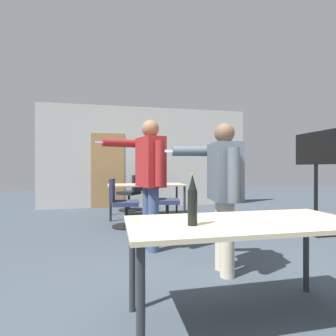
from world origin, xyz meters
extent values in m
cube|color=beige|center=(0.00, 5.93, 1.41)|extent=(5.89, 0.10, 2.81)
cube|color=#AD7F4C|center=(-1.10, 5.87, 1.02)|extent=(0.90, 0.02, 2.05)
cube|color=#C6B793|center=(-0.04, 0.22, 0.71)|extent=(1.67, 0.75, 0.03)
cylinder|color=#2D2D33|center=(-0.81, -0.09, 0.35)|extent=(0.05, 0.05, 0.70)
cylinder|color=#2D2D33|center=(-0.81, 0.53, 0.35)|extent=(0.05, 0.05, 0.70)
cylinder|color=#2D2D33|center=(0.73, 0.53, 0.35)|extent=(0.05, 0.05, 0.70)
cube|color=#C6B793|center=(-0.22, 4.37, 0.71)|extent=(1.70, 0.84, 0.03)
cylinder|color=#2D2D33|center=(-1.01, 4.01, 0.35)|extent=(0.05, 0.05, 0.70)
cylinder|color=#2D2D33|center=(0.57, 4.01, 0.35)|extent=(0.05, 0.05, 0.70)
cylinder|color=#2D2D33|center=(-1.01, 4.73, 0.35)|extent=(0.05, 0.05, 0.70)
cylinder|color=#2D2D33|center=(0.57, 4.73, 0.35)|extent=(0.05, 0.05, 0.70)
cube|color=black|center=(2.40, 2.31, 0.01)|extent=(0.44, 0.56, 0.03)
cylinder|color=black|center=(2.40, 2.31, 0.59)|extent=(0.06, 0.06, 1.13)
cube|color=black|center=(2.40, 2.31, 1.44)|extent=(0.04, 0.95, 0.56)
cube|color=#14331E|center=(2.42, 2.31, 1.44)|extent=(0.01, 0.87, 0.49)
cylinder|color=beige|center=(0.17, 0.97, 0.38)|extent=(0.15, 0.15, 0.76)
cylinder|color=beige|center=(0.20, 1.17, 0.38)|extent=(0.15, 0.15, 0.76)
cube|color=#4C5660|center=(0.19, 1.07, 1.06)|extent=(0.32, 0.50, 0.60)
sphere|color=brown|center=(0.19, 1.07, 1.47)|extent=(0.21, 0.21, 0.21)
cylinder|color=#4C5660|center=(0.15, 0.78, 1.04)|extent=(0.11, 0.11, 0.52)
cylinder|color=#4C5660|center=(-0.03, 1.39, 1.30)|extent=(0.53, 0.18, 0.11)
cube|color=white|center=(-0.32, 1.43, 1.30)|extent=(0.12, 0.05, 0.03)
cylinder|color=#3D4C75|center=(-0.44, 1.91, 0.42)|extent=(0.14, 0.14, 0.85)
cylinder|color=#3D4C75|center=(-0.49, 2.10, 0.42)|extent=(0.14, 0.14, 0.85)
cube|color=maroon|center=(-0.47, 2.00, 1.18)|extent=(0.38, 0.52, 0.67)
sphere|color=#936B4C|center=(-0.47, 2.00, 1.63)|extent=(0.23, 0.23, 0.23)
cylinder|color=maroon|center=(-0.39, 1.73, 1.16)|extent=(0.11, 0.11, 0.58)
cylinder|color=maroon|center=(-0.82, 2.20, 1.45)|extent=(0.59, 0.26, 0.11)
cube|color=white|center=(-1.13, 2.11, 1.45)|extent=(0.13, 0.07, 0.03)
cylinder|color=black|center=(-0.72, 3.41, 0.01)|extent=(0.52, 0.52, 0.03)
cylinder|color=black|center=(-0.72, 3.41, 0.22)|extent=(0.06, 0.06, 0.37)
cube|color=navy|center=(-0.72, 3.41, 0.44)|extent=(0.51, 0.51, 0.08)
cube|color=navy|center=(-0.98, 3.44, 0.69)|extent=(0.11, 0.44, 0.42)
cylinder|color=black|center=(-0.56, 5.28, 0.01)|extent=(0.52, 0.52, 0.03)
cylinder|color=black|center=(-0.56, 5.28, 0.22)|extent=(0.06, 0.06, 0.38)
cube|color=black|center=(-0.56, 5.28, 0.45)|extent=(0.64, 0.64, 0.08)
cube|color=black|center=(-0.35, 5.12, 0.70)|extent=(0.31, 0.38, 0.42)
cylinder|color=black|center=(0.07, 3.45, 0.01)|extent=(0.52, 0.52, 0.03)
cylinder|color=black|center=(0.07, 3.45, 0.22)|extent=(0.06, 0.06, 0.38)
cube|color=navy|center=(0.07, 3.45, 0.45)|extent=(0.54, 0.54, 0.08)
cube|color=navy|center=(-0.19, 3.50, 0.70)|extent=(0.14, 0.44, 0.42)
cylinder|color=black|center=(-0.45, 0.16, 0.84)|extent=(0.06, 0.06, 0.23)
cone|color=black|center=(-0.45, 0.16, 1.01)|extent=(0.06, 0.06, 0.10)
cylinder|color=gold|center=(-0.45, 0.16, 1.07)|extent=(0.03, 0.03, 0.01)
camera|label=1|loc=(-0.96, -1.50, 1.11)|focal=28.00mm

